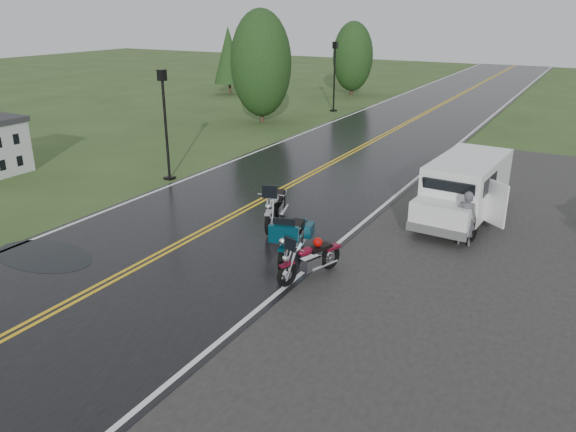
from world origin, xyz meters
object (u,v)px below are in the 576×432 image
at_px(van_white, 422,199).
at_px(person_at_van, 466,219).
at_px(motorcycle_red, 287,266).
at_px(lamp_post_near_left, 166,126).
at_px(motorcycle_teal, 283,249).
at_px(lamp_post_far_left, 334,77).
at_px(motorcycle_silver, 269,213).

relative_size(van_white, person_at_van, 3.16).
bearing_deg(motorcycle_red, lamp_post_near_left, 164.35).
height_order(motorcycle_teal, lamp_post_far_left, lamp_post_far_left).
xyz_separation_m(motorcycle_silver, person_at_van, (4.99, 2.06, 0.06)).
relative_size(motorcycle_red, motorcycle_teal, 0.86).
height_order(motorcycle_red, lamp_post_near_left, lamp_post_near_left).
height_order(motorcycle_red, motorcycle_teal, motorcycle_teal).
relative_size(motorcycle_red, person_at_van, 1.29).
distance_m(motorcycle_teal, person_at_van, 5.24).
bearing_deg(van_white, lamp_post_far_left, 125.46).
bearing_deg(lamp_post_near_left, motorcycle_silver, -26.04).
xyz_separation_m(motorcycle_teal, motorcycle_silver, (-1.55, 1.90, 0.02)).
bearing_deg(lamp_post_near_left, lamp_post_far_left, 93.05).
xyz_separation_m(motorcycle_teal, lamp_post_near_left, (-7.84, 4.97, 1.38)).
bearing_deg(lamp_post_near_left, motorcycle_teal, -32.39).
bearing_deg(motorcycle_silver, motorcycle_teal, -69.31).
distance_m(van_white, lamp_post_near_left, 9.96).
xyz_separation_m(motorcycle_red, lamp_post_far_left, (-9.18, 22.32, 1.55)).
xyz_separation_m(motorcycle_silver, lamp_post_near_left, (-6.29, 3.07, 1.36)).
height_order(van_white, lamp_post_far_left, lamp_post_far_left).
bearing_deg(motorcycle_silver, lamp_post_near_left, 135.50).
bearing_deg(person_at_van, van_white, -21.58).
distance_m(person_at_van, lamp_post_far_left, 21.57).
bearing_deg(motorcycle_red, person_at_van, 75.10).
xyz_separation_m(van_white, lamp_post_near_left, (-9.89, 0.49, 1.11)).
bearing_deg(lamp_post_far_left, motorcycle_teal, -68.09).
distance_m(motorcycle_red, lamp_post_near_left, 10.10).
relative_size(person_at_van, lamp_post_far_left, 0.36).
bearing_deg(van_white, person_at_van, -17.13).
height_order(motorcycle_silver, lamp_post_near_left, lamp_post_near_left).
height_order(motorcycle_teal, motorcycle_silver, motorcycle_silver).
height_order(motorcycle_teal, person_at_van, person_at_van).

